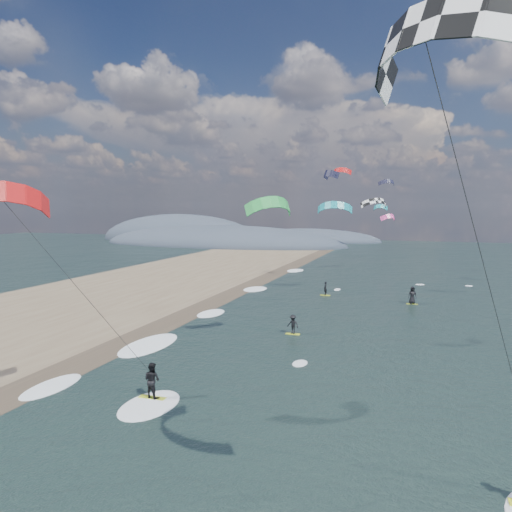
% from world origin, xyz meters
% --- Properties ---
extents(ground, '(260.00, 260.00, 0.00)m').
position_xyz_m(ground, '(0.00, 0.00, 0.00)').
color(ground, black).
rests_on(ground, ground).
extents(wet_sand_strip, '(3.00, 240.00, 0.00)m').
position_xyz_m(wet_sand_strip, '(-12.00, 10.00, 0.00)').
color(wet_sand_strip, '#382D23').
rests_on(wet_sand_strip, ground).
extents(coastal_hills, '(80.00, 41.00, 15.00)m').
position_xyz_m(coastal_hills, '(-44.84, 107.86, 0.00)').
color(coastal_hills, '#3D4756').
rests_on(coastal_hills, ground).
extents(kitesurfer_near_a, '(8.08, 9.62, 14.91)m').
position_xyz_m(kitesurfer_near_a, '(8.84, -2.96, 11.52)').
color(kitesurfer_near_a, '#B1BF21').
rests_on(kitesurfer_near_a, ground).
extents(kitesurfer_near_b, '(7.19, 9.34, 11.77)m').
position_xyz_m(kitesurfer_near_b, '(-7.15, 1.94, 7.54)').
color(kitesurfer_near_b, '#B1BF21').
rests_on(kitesurfer_near_b, ground).
extents(far_kitesurfers, '(10.36, 18.14, 1.81)m').
position_xyz_m(far_kitesurfers, '(2.50, 30.47, 0.83)').
color(far_kitesurfers, '#B1BF21').
rests_on(far_kitesurfers, ground).
extents(bg_kite_field, '(10.74, 79.96, 8.97)m').
position_xyz_m(bg_kite_field, '(-0.40, 58.89, 11.64)').
color(bg_kite_field, red).
rests_on(bg_kite_field, ground).
extents(shoreline_surf, '(2.40, 79.40, 0.11)m').
position_xyz_m(shoreline_surf, '(-10.80, 14.75, 0.00)').
color(shoreline_surf, white).
rests_on(shoreline_surf, ground).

